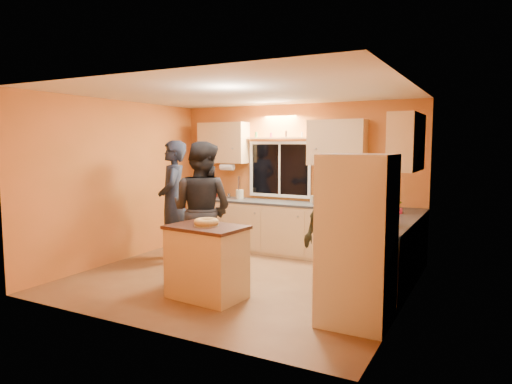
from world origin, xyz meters
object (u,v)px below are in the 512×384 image
Objects in this scene: refrigerator at (357,240)px; person_center at (202,210)px; person_left at (173,201)px; person_right at (332,237)px; island at (207,261)px.

person_center is at bearing 165.20° from refrigerator.
person_left is at bearing -33.60° from person_center.
person_left is 3.11m from person_right.
person_center is (-0.56, 0.71, 0.51)m from island.
person_right is at bearing 137.02° from refrigerator.
person_left reaches higher than island.
island is 1.04m from person_center.
person_left is at bearing 91.15° from person_right.
person_center is at bearing 26.65° from person_left.
person_left reaches higher than refrigerator.
refrigerator is at bearing 162.47° from person_center.
island is 0.51× the size of person_left.
refrigerator is at bearing 7.65° from island.
island is 1.57m from person_right.
island is 2.06m from person_left.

